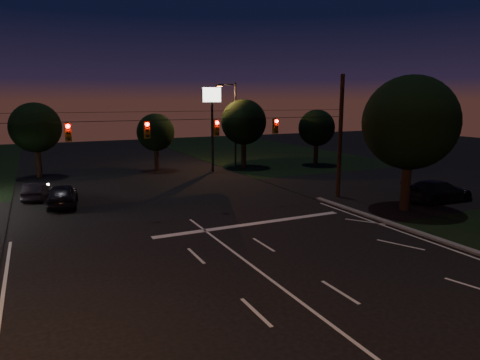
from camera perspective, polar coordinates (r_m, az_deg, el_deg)
ground at (r=14.76m, az=12.52°, el=-18.66°), size 140.00×140.00×0.00m
cross_street_right at (r=39.00m, az=21.21°, el=-0.72°), size 20.00×16.00×0.02m
stop_bar at (r=25.26m, az=1.69°, el=-5.86°), size 12.00×0.50×0.01m
utility_pole_right at (r=32.91m, az=12.88°, el=-2.25°), size 0.30×0.30×9.00m
signal_span at (r=26.31m, az=-7.62°, el=6.89°), size 24.00×0.40×1.56m
pole_sign_right at (r=43.15m, az=-3.75°, el=9.34°), size 1.80×0.30×8.40m
street_light_right_far at (r=46.30m, az=-0.92°, el=8.20°), size 2.20×0.35×9.00m
tree_right_near at (r=29.66m, az=21.53°, el=7.00°), size 6.00×6.00×8.76m
tree_far_b at (r=44.19m, az=-25.58°, el=6.25°), size 4.60×4.60×6.98m
tree_far_c at (r=44.65m, az=-11.20°, el=6.19°), size 3.80×3.80×5.86m
tree_far_d at (r=45.88m, az=0.44°, el=7.66°), size 4.80×4.80×7.30m
tree_far_e at (r=48.30m, az=10.12°, el=6.80°), size 4.00×4.00×6.18m
car_oncoming_a at (r=31.63m, az=-22.61°, el=-1.87°), size 2.41×4.79×1.56m
car_oncoming_b at (r=34.66m, az=-25.64°, el=-1.34°), size 1.90×3.94×1.24m
car_cross at (r=33.60m, az=24.88°, el=-1.34°), size 5.48×2.33×1.57m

